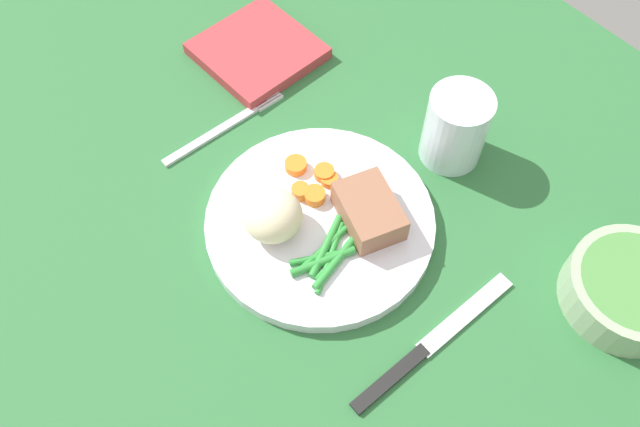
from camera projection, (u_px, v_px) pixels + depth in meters
dining_table at (346, 221)px, 69.78cm from camera, size 120.00×90.00×2.00cm
dinner_plate at (320, 222)px, 67.57cm from camera, size 24.17×24.17×1.60cm
meat_portion at (369, 211)px, 65.47cm from camera, size 8.77×7.25×3.23cm
mashed_potatoes at (273, 216)px, 64.30cm from camera, size 6.01×6.09×4.73cm
carrot_slices at (312, 183)px, 68.62cm from camera, size 6.78×5.55×1.14cm
green_beans at (329, 256)px, 64.16cm from camera, size 5.80×8.30×0.86cm
fork at (223, 128)px, 75.01cm from camera, size 1.44×16.60×0.40cm
knife at (430, 344)px, 61.19cm from camera, size 1.70×20.50×0.64cm
water_glass at (455, 131)px, 70.08cm from camera, size 6.96×6.96×8.86cm
salad_bowl at (630, 289)px, 61.82cm from camera, size 12.39×12.39×4.26cm
napkin at (258, 51)px, 80.73cm from camera, size 14.08×13.97×1.59cm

